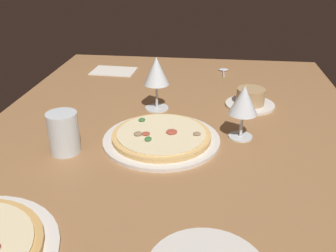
% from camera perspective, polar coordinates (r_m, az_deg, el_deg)
% --- Properties ---
extents(dining_table, '(1.50, 1.10, 0.04)m').
position_cam_1_polar(dining_table, '(1.06, 0.94, -1.70)').
color(dining_table, '#996B42').
rests_on(dining_table, ground).
extents(pizza_main, '(0.31, 0.31, 0.03)m').
position_cam_1_polar(pizza_main, '(0.99, -1.01, -1.73)').
color(pizza_main, silver).
rests_on(pizza_main, dining_table).
extents(ramekin_on_saucer, '(0.16, 0.16, 0.06)m').
position_cam_1_polar(ramekin_on_saucer, '(1.23, 12.46, 4.04)').
color(ramekin_on_saucer, silver).
rests_on(ramekin_on_saucer, dining_table).
extents(wine_glass_far, '(0.08, 0.08, 0.15)m').
position_cam_1_polar(wine_glass_far, '(0.99, 11.47, 3.67)').
color(wine_glass_far, silver).
rests_on(wine_glass_far, dining_table).
extents(wine_glass_near, '(0.08, 0.08, 0.17)m').
position_cam_1_polar(wine_glass_near, '(1.15, -1.78, 8.11)').
color(wine_glass_near, silver).
rests_on(wine_glass_near, dining_table).
extents(water_glass, '(0.08, 0.08, 0.11)m').
position_cam_1_polar(water_glass, '(0.96, -15.60, -1.35)').
color(water_glass, silver).
rests_on(water_glass, dining_table).
extents(paper_menu, '(0.14, 0.18, 0.00)m').
position_cam_1_polar(paper_menu, '(1.57, -8.29, 8.30)').
color(paper_menu, silver).
rests_on(paper_menu, dining_table).
extents(spoon, '(0.10, 0.04, 0.01)m').
position_cam_1_polar(spoon, '(1.57, 8.47, 8.37)').
color(spoon, silver).
rests_on(spoon, dining_table).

